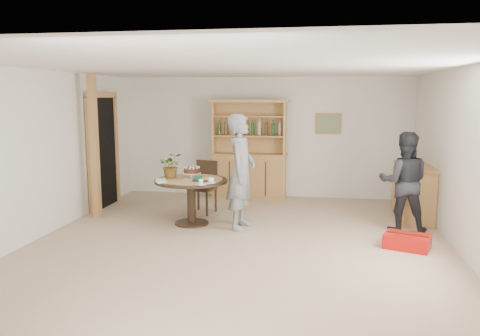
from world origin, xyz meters
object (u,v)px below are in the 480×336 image
hutch (249,165)px  dining_chair (204,183)px  sideboard (413,192)px  dining_table (191,188)px  adult_person (404,182)px  red_suitcase (407,241)px  teen_boy (241,172)px

hutch → dining_chair: hutch is taller
sideboard → dining_table: 3.81m
dining_table → adult_person: 3.39m
sideboard → dining_table: (-3.69, -0.95, 0.13)m
dining_table → adult_person: size_ratio=0.76×
adult_person → red_suitcase: size_ratio=2.23×
sideboard → adult_person: size_ratio=0.80×
sideboard → teen_boy: 3.06m
hutch → red_suitcase: size_ratio=2.90×
sideboard → teen_boy: teen_boy is taller
hutch → red_suitcase: hutch is taller
dining_chair → teen_boy: 1.30m
sideboard → dining_table: size_ratio=1.05×
dining_chair → teen_boy: teen_boy is taller
dining_table → hutch: bearing=73.5°
hutch → adult_person: size_ratio=1.30×
adult_person → dining_table: bearing=7.6°
hutch → teen_boy: hutch is taller
sideboard → red_suitcase: size_ratio=1.79×
teen_boy → dining_chair: bearing=47.5°
dining_chair → hutch: bearing=78.8°
hutch → dining_chair: 1.51m
sideboard → adult_person: bearing=-111.2°
dining_table → sideboard: bearing=14.5°
teen_boy → dining_table: bearing=88.9°
dining_chair → adult_person: bearing=2.2°
red_suitcase → hutch: bearing=153.2°
dining_chair → teen_boy: (0.83, -0.93, 0.38)m
dining_chair → red_suitcase: (3.29, -1.56, -0.43)m
dining_table → dining_chair: 0.83m
dining_table → dining_chair: bearing=88.7°
sideboard → dining_table: bearing=-165.5°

